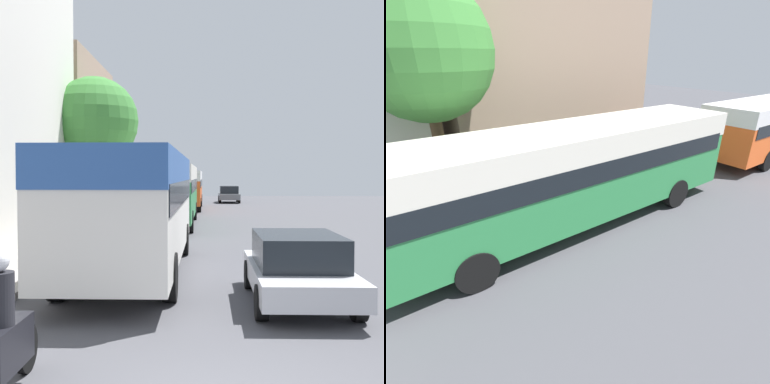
# 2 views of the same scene
# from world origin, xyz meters

# --- Properties ---
(building_far_terrace) EXTENTS (5.32, 9.40, 8.91)m
(building_far_terrace) POSITION_xyz_m (-8.86, 24.19, 4.45)
(building_far_terrace) COLOR gray
(building_far_terrace) RESTS_ON ground_plane
(bus_following) EXTENTS (2.55, 11.33, 3.02)m
(bus_following) POSITION_xyz_m (-1.98, 21.48, 1.97)
(bus_following) COLOR #2D8447
(bus_following) RESTS_ON ground_plane
(pedestrian_near_curb) EXTENTS (0.41, 0.41, 1.71)m
(pedestrian_near_curb) POSITION_xyz_m (-4.74, 26.82, 1.02)
(pedestrian_near_curb) COLOR #232838
(pedestrian_near_curb) RESTS_ON sidewalk
(street_tree) EXTENTS (4.01, 4.01, 6.86)m
(street_tree) POSITION_xyz_m (-5.21, 18.57, 4.98)
(street_tree) COLOR brown
(street_tree) RESTS_ON sidewalk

